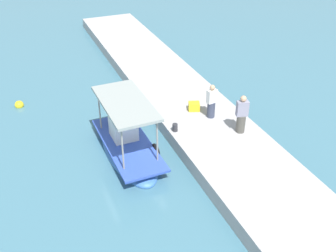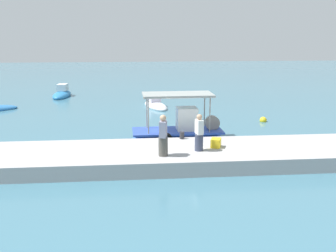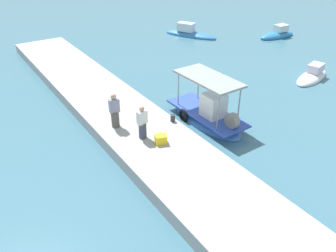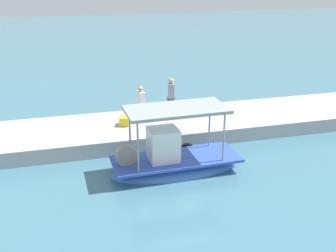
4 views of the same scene
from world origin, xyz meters
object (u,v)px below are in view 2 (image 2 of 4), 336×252
object	(u,v)px
mooring_bollard	(182,135)
moored_boat_near	(155,105)
fisherman_near_bollard	(199,134)
fisherman_by_crate	(163,137)
moored_boat_far	(62,94)
marker_buoy	(263,120)
main_fishing_boat	(179,132)
cargo_crate	(216,143)

from	to	relation	value
mooring_bollard	moored_boat_near	bearing A→B (deg)	92.65
fisherman_near_bollard	fisherman_by_crate	world-z (taller)	fisherman_by_crate
mooring_bollard	moored_boat_far	world-z (taller)	moored_boat_far
fisherman_by_crate	marker_buoy	distance (m)	11.69
main_fishing_boat	moored_boat_near	distance (m)	10.10
cargo_crate	marker_buoy	distance (m)	9.29
fisherman_near_bollard	mooring_bollard	world-z (taller)	fisherman_near_bollard
fisherman_near_bollard	fisherman_by_crate	distance (m)	1.76
main_fishing_boat	cargo_crate	size ratio (longest dim) A/B	9.81
fisherman_near_bollard	moored_boat_near	world-z (taller)	fisherman_near_bollard
moored_boat_near	marker_buoy	bearing A→B (deg)	-41.39
fisherman_near_bollard	moored_boat_far	distance (m)	22.41
mooring_bollard	cargo_crate	bearing A→B (deg)	-49.42
cargo_crate	moored_boat_far	size ratio (longest dim) A/B	0.13
cargo_crate	moored_boat_far	distance (m)	22.35
fisherman_near_bollard	mooring_bollard	distance (m)	2.20
mooring_bollard	marker_buoy	xyz separation A→B (m)	(6.29, 6.24, -0.75)
moored_boat_near	fisherman_by_crate	bearing A→B (deg)	-92.24
mooring_bollard	moored_boat_near	xyz separation A→B (m)	(-0.57, 12.28, -0.68)
fisherman_near_bollard	cargo_crate	xyz separation A→B (m)	(0.87, 0.46, -0.55)
fisherman_by_crate	marker_buoy	world-z (taller)	fisherman_by_crate
main_fishing_boat	moored_boat_near	xyz separation A→B (m)	(-0.70, 10.08, -0.28)
moored_boat_far	main_fishing_boat	bearing A→B (deg)	-60.58
fisherman_by_crate	mooring_bollard	world-z (taller)	fisherman_by_crate
cargo_crate	fisherman_near_bollard	bearing A→B (deg)	-152.22
main_fishing_boat	marker_buoy	bearing A→B (deg)	33.24
fisherman_near_bollard	moored_boat_near	bearing A→B (deg)	94.26
marker_buoy	moored_boat_far	world-z (taller)	moored_boat_far
fisherman_by_crate	cargo_crate	distance (m)	2.81
fisherman_by_crate	mooring_bollard	distance (m)	2.98
main_fishing_boat	fisherman_near_bollard	size ratio (longest dim) A/B	3.11
cargo_crate	marker_buoy	bearing A→B (deg)	57.91
mooring_bollard	moored_boat_far	size ratio (longest dim) A/B	0.09
fisherman_by_crate	mooring_bollard	xyz separation A→B (m)	(1.15, 2.67, -0.63)
moored_boat_near	main_fishing_boat	bearing A→B (deg)	-86.03
fisherman_near_bollard	moored_boat_far	bearing A→B (deg)	114.87
mooring_bollard	fisherman_by_crate	bearing A→B (deg)	-113.34
fisherman_by_crate	marker_buoy	size ratio (longest dim) A/B	3.81
cargo_crate	fisherman_by_crate	bearing A→B (deg)	-157.06
marker_buoy	moored_boat_near	size ratio (longest dim) A/B	0.11
main_fishing_boat	fisherman_by_crate	world-z (taller)	main_fishing_boat
main_fishing_boat	mooring_bollard	xyz separation A→B (m)	(-0.13, -2.20, 0.40)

